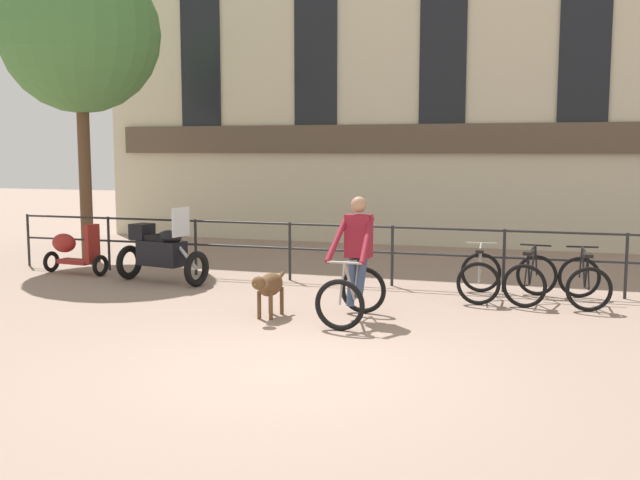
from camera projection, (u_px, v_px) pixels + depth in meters
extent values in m
plane|color=gray|center=(290.00, 370.00, 8.02)|extent=(60.00, 60.00, 0.00)
cylinder|color=#232326|center=(28.00, 240.00, 15.12)|extent=(0.05, 0.05, 1.05)
cylinder|color=#232326|center=(109.00, 243.00, 14.56)|extent=(0.05, 0.05, 1.05)
cylinder|color=#232326|center=(196.00, 247.00, 14.00)|extent=(0.05, 0.05, 1.05)
cylinder|color=#232326|center=(290.00, 251.00, 13.44)|extent=(0.05, 0.05, 1.05)
cylinder|color=#232326|center=(392.00, 256.00, 12.88)|extent=(0.05, 0.05, 1.05)
cylinder|color=#232326|center=(504.00, 261.00, 12.31)|extent=(0.05, 0.05, 1.05)
cylinder|color=#232326|center=(626.00, 266.00, 11.75)|extent=(0.05, 0.05, 1.05)
cylinder|color=#232326|center=(393.00, 227.00, 12.82)|extent=(15.00, 0.04, 0.04)
cylinder|color=#232326|center=(392.00, 253.00, 12.87)|extent=(15.00, 0.04, 0.04)
cube|color=beige|center=(445.00, 34.00, 17.81)|extent=(18.00, 0.60, 10.17)
cube|color=brown|center=(441.00, 139.00, 17.77)|extent=(17.10, 0.12, 0.70)
cube|color=black|center=(200.00, 23.00, 19.33)|extent=(1.10, 0.06, 5.70)
cube|color=black|center=(316.00, 16.00, 18.38)|extent=(1.10, 0.06, 5.70)
cube|color=black|center=(444.00, 9.00, 17.44)|extent=(1.10, 0.06, 5.70)
cube|color=black|center=(587.00, 1.00, 16.50)|extent=(1.10, 0.06, 5.70)
torus|color=black|center=(340.00, 305.00, 9.71)|extent=(0.68, 0.09, 0.68)
torus|color=black|center=(363.00, 290.00, 10.74)|extent=(0.68, 0.09, 0.68)
cylinder|color=#9E998E|center=(349.00, 281.00, 10.08)|extent=(0.05, 0.49, 0.60)
cylinder|color=#9E998E|center=(356.00, 280.00, 10.40)|extent=(0.04, 0.23, 0.52)
cylinder|color=#9E998E|center=(352.00, 262.00, 10.14)|extent=(0.06, 0.66, 0.10)
cylinder|color=#9E998E|center=(359.00, 294.00, 10.54)|extent=(0.04, 0.44, 0.08)
cylinder|color=#9E998E|center=(361.00, 276.00, 10.60)|extent=(0.03, 0.26, 0.47)
cylinder|color=#9E998E|center=(342.00, 284.00, 9.77)|extent=(0.04, 0.23, 0.54)
cylinder|color=#9E998E|center=(344.00, 263.00, 9.83)|extent=(0.48, 0.05, 0.03)
cube|color=black|center=(359.00, 259.00, 10.46)|extent=(0.13, 0.24, 0.05)
cube|color=maroon|center=(359.00, 236.00, 10.42)|extent=(0.37, 0.23, 0.60)
sphere|color=#A87A5B|center=(359.00, 204.00, 10.36)|extent=(0.22, 0.22, 0.22)
cylinder|color=maroon|center=(337.00, 239.00, 10.18)|extent=(0.17, 0.72, 0.60)
cylinder|color=maroon|center=(367.00, 240.00, 10.04)|extent=(0.12, 0.72, 0.60)
cylinder|color=#384766|center=(352.00, 281.00, 10.42)|extent=(0.13, 0.31, 0.69)
cylinder|color=#384766|center=(361.00, 278.00, 10.37)|extent=(0.15, 0.31, 0.58)
ellipsoid|color=brown|center=(270.00, 285.00, 10.51)|extent=(0.30, 0.61, 0.32)
cylinder|color=brown|center=(263.00, 286.00, 10.29)|extent=(0.19, 0.18, 0.19)
sphere|color=brown|center=(258.00, 283.00, 10.13)|extent=(0.18, 0.18, 0.18)
cone|color=brown|center=(256.00, 285.00, 10.06)|extent=(0.11, 0.12, 0.10)
cylinder|color=brown|center=(281.00, 276.00, 10.84)|extent=(0.07, 0.20, 0.12)
cylinder|color=brown|center=(259.00, 305.00, 10.40)|extent=(0.06, 0.06, 0.39)
cylinder|color=brown|center=(271.00, 306.00, 10.34)|extent=(0.06, 0.06, 0.39)
cylinder|color=brown|center=(270.00, 300.00, 10.75)|extent=(0.06, 0.06, 0.39)
cylinder|color=brown|center=(282.00, 301.00, 10.69)|extent=(0.06, 0.06, 0.39)
torus|color=black|center=(197.00, 269.00, 12.83)|extent=(0.24, 0.63, 0.62)
torus|color=black|center=(129.00, 262.00, 13.57)|extent=(0.24, 0.63, 0.62)
cube|color=black|center=(162.00, 253.00, 13.17)|extent=(0.91, 0.56, 0.44)
ellipsoid|color=black|center=(170.00, 237.00, 13.05)|extent=(0.53, 0.41, 0.24)
cube|color=black|center=(157.00, 238.00, 13.19)|extent=(0.61, 0.40, 0.10)
cylinder|color=#B2B2B7|center=(187.00, 257.00, 12.90)|extent=(0.43, 0.14, 0.41)
cube|color=silver|center=(181.00, 222.00, 12.89)|extent=(0.12, 0.44, 0.50)
cube|color=black|center=(142.00, 231.00, 13.34)|extent=(0.38, 0.42, 0.28)
torus|color=black|center=(481.00, 272.00, 12.33)|extent=(0.66, 0.10, 0.66)
torus|color=black|center=(478.00, 283.00, 11.31)|extent=(0.66, 0.10, 0.66)
cylinder|color=#9E998E|center=(480.00, 262.00, 11.90)|extent=(0.06, 0.47, 0.58)
cylinder|color=#9E998E|center=(480.00, 267.00, 11.60)|extent=(0.05, 0.22, 0.51)
cylinder|color=#9E998E|center=(481.00, 248.00, 11.78)|extent=(0.07, 0.63, 0.10)
cylinder|color=#9E998E|center=(479.00, 283.00, 11.52)|extent=(0.05, 0.42, 0.07)
cylinder|color=#9E998E|center=(479.00, 268.00, 11.40)|extent=(0.04, 0.25, 0.46)
cylinder|color=#9E998E|center=(481.00, 258.00, 12.20)|extent=(0.04, 0.21, 0.52)
cylinder|color=#9E998E|center=(481.00, 243.00, 12.08)|extent=(0.48, 0.06, 0.03)
cube|color=black|center=(480.00, 251.00, 11.48)|extent=(0.13, 0.25, 0.05)
torus|color=black|center=(537.00, 275.00, 12.06)|extent=(0.66, 0.15, 0.66)
torus|color=black|center=(524.00, 286.00, 11.12)|extent=(0.66, 0.15, 0.66)
cylinder|color=black|center=(533.00, 265.00, 11.66)|extent=(0.10, 0.47, 0.58)
cylinder|color=black|center=(529.00, 270.00, 11.38)|extent=(0.06, 0.22, 0.51)
cylinder|color=black|center=(532.00, 250.00, 11.55)|extent=(0.12, 0.63, 0.10)
cylinder|color=black|center=(527.00, 285.00, 11.31)|extent=(0.09, 0.42, 0.07)
cylinder|color=black|center=(526.00, 270.00, 11.19)|extent=(0.06, 0.25, 0.46)
cylinder|color=black|center=(536.00, 260.00, 11.94)|extent=(0.06, 0.21, 0.52)
cylinder|color=black|center=(536.00, 245.00, 11.83)|extent=(0.48, 0.10, 0.03)
cube|color=black|center=(528.00, 253.00, 11.27)|extent=(0.15, 0.25, 0.05)
torus|color=black|center=(579.00, 277.00, 11.86)|extent=(0.66, 0.13, 0.66)
torus|color=black|center=(589.00, 289.00, 10.84)|extent=(0.66, 0.13, 0.66)
cylinder|color=black|center=(583.00, 267.00, 11.44)|extent=(0.08, 0.47, 0.58)
cylinder|color=black|center=(586.00, 272.00, 11.14)|extent=(0.05, 0.22, 0.51)
cylinder|color=black|center=(585.00, 252.00, 11.32)|extent=(0.10, 0.63, 0.10)
cylinder|color=black|center=(587.00, 288.00, 11.05)|extent=(0.07, 0.42, 0.07)
cylinder|color=black|center=(588.00, 273.00, 10.93)|extent=(0.05, 0.25, 0.46)
cylinder|color=black|center=(581.00, 262.00, 11.74)|extent=(0.05, 0.21, 0.52)
cylinder|color=black|center=(582.00, 247.00, 11.62)|extent=(0.48, 0.08, 0.03)
cube|color=black|center=(588.00, 255.00, 11.01)|extent=(0.14, 0.25, 0.05)
torus|color=black|center=(101.00, 266.00, 13.89)|extent=(0.13, 0.41, 0.40)
torus|color=black|center=(51.00, 262.00, 14.38)|extent=(0.13, 0.41, 0.40)
cube|color=maroon|center=(75.00, 262.00, 14.13)|extent=(0.70, 0.36, 0.08)
cube|color=maroon|center=(92.00, 244.00, 13.91)|extent=(0.14, 0.33, 0.72)
ellipsoid|color=maroon|center=(64.00, 243.00, 14.20)|extent=(0.55, 0.36, 0.36)
cylinder|color=brown|center=(85.00, 169.00, 16.00)|extent=(0.26, 0.26, 3.86)
sphere|color=#477A3D|center=(80.00, 33.00, 15.65)|extent=(3.35, 3.35, 3.35)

